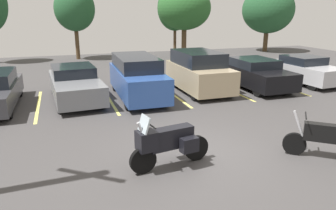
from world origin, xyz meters
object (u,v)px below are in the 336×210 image
object	(u,v)px
motorcycle_second	(325,139)
car_black	(256,74)
car_blue	(137,77)
motorcycle_touring	(168,142)
car_silver	(304,70)
car_grey	(75,84)
car_tan	(199,72)

from	to	relation	value
motorcycle_second	car_black	size ratio (longest dim) A/B	0.38
car_blue	motorcycle_touring	bearing A→B (deg)	-97.18
motorcycle_touring	car_blue	xyz separation A→B (m)	(0.86, 6.82, 0.26)
car_blue	car_black	world-z (taller)	car_blue
motorcycle_second	car_silver	distance (m)	9.79
car_grey	car_silver	bearing A→B (deg)	-1.96
car_grey	car_silver	xyz separation A→B (m)	(11.82, -0.40, 0.00)
motorcycle_touring	car_black	size ratio (longest dim) A/B	0.49
motorcycle_second	car_grey	size ratio (longest dim) A/B	0.35
car_black	car_silver	bearing A→B (deg)	2.96
motorcycle_second	car_blue	world-z (taller)	car_blue
motorcycle_touring	car_grey	size ratio (longest dim) A/B	0.44
motorcycle_touring	motorcycle_second	size ratio (longest dim) A/B	1.28
car_black	car_silver	world-z (taller)	car_black
car_blue	car_black	size ratio (longest dim) A/B	1.10
car_black	car_blue	bearing A→B (deg)	179.26
motorcycle_touring	car_tan	world-z (taller)	car_tan
motorcycle_second	car_tan	xyz separation A→B (m)	(-0.13, 7.86, 0.39)
car_silver	motorcycle_second	bearing A→B (deg)	-127.54
car_black	car_silver	distance (m)	3.10
car_blue	car_black	distance (m)	6.07
motorcycle_touring	car_blue	bearing A→B (deg)	82.82
car_tan	car_silver	world-z (taller)	car_tan
car_grey	car_tan	bearing A→B (deg)	-3.02
car_tan	car_black	distance (m)	3.02
motorcycle_touring	car_grey	distance (m)	7.53
motorcycle_second	car_black	xyz separation A→B (m)	(2.87, 7.60, 0.16)
car_tan	car_black	size ratio (longest dim) A/B	0.95
car_grey	car_black	size ratio (longest dim) A/B	1.11
motorcycle_second	car_silver	world-z (taller)	car_silver
motorcycle_touring	motorcycle_second	bearing A→B (deg)	-11.95
car_silver	motorcycle_touring	bearing A→B (deg)	-145.43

